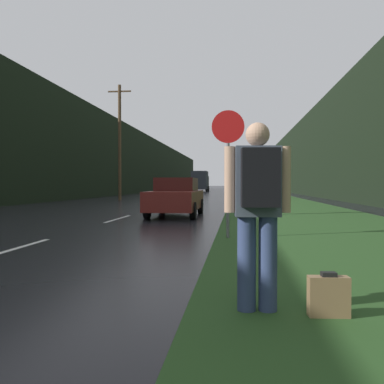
# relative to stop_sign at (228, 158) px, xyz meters

# --- Properties ---
(grass_verge) EXTENTS (6.00, 240.00, 0.02)m
(grass_verge) POSITION_rel_stop_sign_xyz_m (2.71, 31.04, -1.83)
(grass_verge) COLOR #26471E
(grass_verge) RESTS_ON ground_plane
(lane_stripe_b) EXTENTS (0.12, 3.00, 0.01)m
(lane_stripe_b) POSITION_rel_stop_sign_xyz_m (-4.05, -2.12, -1.84)
(lane_stripe_b) COLOR silver
(lane_stripe_b) RESTS_ON ground_plane
(lane_stripe_c) EXTENTS (0.12, 3.00, 0.01)m
(lane_stripe_c) POSITION_rel_stop_sign_xyz_m (-4.05, 4.88, -1.84)
(lane_stripe_c) COLOR silver
(lane_stripe_c) RESTS_ON ground_plane
(lane_stripe_d) EXTENTS (0.12, 3.00, 0.01)m
(lane_stripe_d) POSITION_rel_stop_sign_xyz_m (-4.05, 11.88, -1.84)
(lane_stripe_d) COLOR silver
(lane_stripe_d) RESTS_ON ground_plane
(lane_stripe_e) EXTENTS (0.12, 3.00, 0.01)m
(lane_stripe_e) POSITION_rel_stop_sign_xyz_m (-4.05, 18.88, -1.84)
(lane_stripe_e) COLOR silver
(lane_stripe_e) RESTS_ON ground_plane
(treeline_far_side) EXTENTS (2.00, 140.00, 8.46)m
(treeline_far_side) POSITION_rel_stop_sign_xyz_m (-13.80, 41.04, 2.38)
(treeline_far_side) COLOR black
(treeline_far_side) RESTS_ON ground_plane
(treeline_near_side) EXTENTS (2.00, 140.00, 8.91)m
(treeline_near_side) POSITION_rel_stop_sign_xyz_m (8.71, 41.04, 2.61)
(treeline_near_side) COLOR black
(treeline_near_side) RESTS_ON ground_plane
(utility_pole_far) EXTENTS (1.80, 0.24, 8.89)m
(utility_pole_far) POSITION_rel_stop_sign_xyz_m (-8.81, 21.25, 2.74)
(utility_pole_far) COLOR #4C3823
(utility_pole_far) RESTS_ON ground_plane
(stop_sign) EXTENTS (0.75, 0.07, 2.93)m
(stop_sign) POSITION_rel_stop_sign_xyz_m (0.00, 0.00, 0.00)
(stop_sign) COLOR slate
(stop_sign) RESTS_ON ground_plane
(hitchhiker_with_backpack) EXTENTS (0.64, 0.45, 1.84)m
(hitchhiker_with_backpack) POSITION_rel_stop_sign_xyz_m (0.41, -5.39, -0.79)
(hitchhiker_with_backpack) COLOR navy
(hitchhiker_with_backpack) RESTS_ON ground_plane
(suitcase) EXTENTS (0.38, 0.16, 0.43)m
(suitcase) POSITION_rel_stop_sign_xyz_m (1.05, -5.47, -1.64)
(suitcase) COLOR olive
(suitcase) RESTS_ON ground_plane
(car_passing_near) EXTENTS (1.86, 4.68, 1.49)m
(car_passing_near) POSITION_rel_stop_sign_xyz_m (-2.17, 6.44, -1.10)
(car_passing_near) COLOR maroon
(car_passing_near) RESTS_ON ground_plane
(delivery_truck) EXTENTS (2.65, 7.10, 3.38)m
(delivery_truck) POSITION_rel_stop_sign_xyz_m (-5.92, 58.54, -0.08)
(delivery_truck) COLOR black
(delivery_truck) RESTS_ON ground_plane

